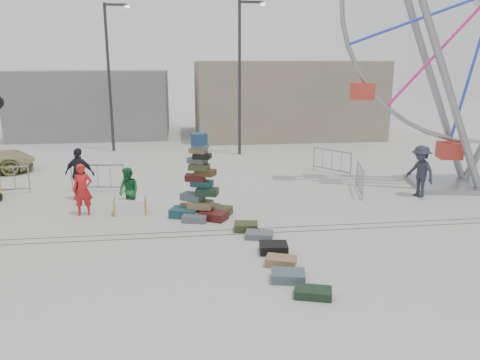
{
  "coord_description": "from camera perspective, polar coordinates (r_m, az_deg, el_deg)",
  "views": [
    {
      "loc": [
        -0.28,
        -12.08,
        4.78
      ],
      "look_at": [
        1.61,
        2.22,
        1.22
      ],
      "focal_mm": 35.0,
      "sensor_mm": 36.0,
      "label": 1
    }
  ],
  "objects": [
    {
      "name": "building_right",
      "position": [
        32.97,
        5.34,
        9.84
      ],
      "size": [
        12.0,
        8.0,
        5.0
      ],
      "primitive_type": "cube",
      "color": "gray",
      "rests_on": "ground"
    },
    {
      "name": "steamer_trunk",
      "position": [
        15.83,
        -13.23,
        -3.17
      ],
      "size": [
        1.06,
        0.66,
        0.48
      ],
      "primitive_type": "cube",
      "rotation": [
        0.0,
        0.0,
        0.06
      ],
      "color": "silver",
      "rests_on": "ground"
    },
    {
      "name": "ground",
      "position": [
        12.99,
        -5.81,
        -7.78
      ],
      "size": [
        90.0,
        90.0,
        0.0
      ],
      "primitive_type": "plane",
      "color": "#9E9E99",
      "rests_on": "ground"
    },
    {
      "name": "row_case_2",
      "position": [
        12.37,
        4.12,
        -8.27
      ],
      "size": [
        0.79,
        0.66,
        0.25
      ],
      "primitive_type": "cube",
      "rotation": [
        0.0,
        0.0,
        -0.11
      ],
      "color": "black",
      "rests_on": "ground"
    },
    {
      "name": "lamp_post_right",
      "position": [
        25.31,
        0.16,
        13.2
      ],
      "size": [
        1.41,
        0.25,
        8.0
      ],
      "color": "#2D2D30",
      "rests_on": "ground"
    },
    {
      "name": "barricade_dummy_c",
      "position": [
        18.81,
        -16.96,
        0.27
      ],
      "size": [
        2.0,
        0.36,
        1.1
      ],
      "primitive_type": null,
      "rotation": [
        0.0,
        0.0,
        -0.13
      ],
      "color": "gray",
      "rests_on": "ground"
    },
    {
      "name": "row_case_0",
      "position": [
        13.92,
        0.73,
        -5.7
      ],
      "size": [
        0.76,
        0.62,
        0.23
      ],
      "primitive_type": "cube",
      "rotation": [
        0.0,
        0.0,
        -0.15
      ],
      "color": "#393F1F",
      "rests_on": "ground"
    },
    {
      "name": "pedestrian_red",
      "position": [
        15.96,
        -18.62,
        -1.13
      ],
      "size": [
        0.65,
        0.46,
        1.69
      ],
      "primitive_type": "imported",
      "rotation": [
        0.0,
        0.0,
        0.09
      ],
      "color": "red",
      "rests_on": "ground"
    },
    {
      "name": "track_line_far",
      "position": [
        13.93,
        -5.94,
        -6.26
      ],
      "size": [
        40.0,
        0.04,
        0.01
      ],
      "primitive_type": "cube",
      "color": "#47443F",
      "rests_on": "ground"
    },
    {
      "name": "barricade_dummy_b",
      "position": [
        19.75,
        -27.19,
        -0.06
      ],
      "size": [
        1.99,
        0.38,
        1.1
      ],
      "primitive_type": null,
      "rotation": [
        0.0,
        0.0,
        0.14
      ],
      "color": "gray",
      "rests_on": "ground"
    },
    {
      "name": "row_case_4",
      "position": [
        10.9,
        5.87,
        -11.56
      ],
      "size": [
        0.87,
        0.7,
        0.22
      ],
      "primitive_type": "cube",
      "rotation": [
        0.0,
        0.0,
        -0.21
      ],
      "color": "#4A5E6A",
      "rests_on": "ground"
    },
    {
      "name": "row_case_5",
      "position": [
        10.28,
        8.88,
        -13.41
      ],
      "size": [
        0.89,
        0.67,
        0.19
      ],
      "primitive_type": "cube",
      "rotation": [
        0.0,
        0.0,
        -0.3
      ],
      "color": "#1A2F20",
      "rests_on": "ground"
    },
    {
      "name": "building_left",
      "position": [
        34.65,
        -17.2,
        8.99
      ],
      "size": [
        10.0,
        8.0,
        4.4
      ],
      "primitive_type": "cube",
      "color": "gray",
      "rests_on": "ground"
    },
    {
      "name": "suitcase_tower",
      "position": [
        15.06,
        -4.84,
        -1.66
      ],
      "size": [
        2.13,
        1.76,
        2.72
      ],
      "rotation": [
        0.0,
        0.0,
        -0.41
      ],
      "color": "#1A484F",
      "rests_on": "ground"
    },
    {
      "name": "row_case_3",
      "position": [
        11.64,
        5.01,
        -9.84
      ],
      "size": [
        0.86,
        0.71,
        0.22
      ],
      "primitive_type": "cube",
      "rotation": [
        0.0,
        0.0,
        -0.37
      ],
      "color": "#92724A",
      "rests_on": "ground"
    },
    {
      "name": "lamp_post_left",
      "position": [
        27.32,
        -15.53,
        12.76
      ],
      "size": [
        1.41,
        0.25,
        8.0
      ],
      "color": "#2D2D30",
      "rests_on": "ground"
    },
    {
      "name": "row_case_1",
      "position": [
        13.35,
        2.35,
        -6.7
      ],
      "size": [
        0.88,
        0.7,
        0.18
      ],
      "primitive_type": "cube",
      "rotation": [
        0.0,
        0.0,
        -0.28
      ],
      "color": "slate",
      "rests_on": "ground"
    },
    {
      "name": "pedestrian_black",
      "position": [
        17.82,
        -18.95,
        0.7
      ],
      "size": [
        1.2,
        0.76,
        1.9
      ],
      "primitive_type": "imported",
      "rotation": [
        0.0,
        0.0,
        2.86
      ],
      "color": "black",
      "rests_on": "ground"
    },
    {
      "name": "pedestrian_green",
      "position": [
        15.65,
        -13.4,
        -1.34
      ],
      "size": [
        0.95,
        0.94,
        1.55
      ],
      "primitive_type": "imported",
      "rotation": [
        0.0,
        0.0,
        -0.73
      ],
      "color": "#18602F",
      "rests_on": "ground"
    },
    {
      "name": "pedestrian_grey",
      "position": [
        18.48,
        21.12,
        1.0
      ],
      "size": [
        1.04,
        1.39,
        1.92
      ],
      "primitive_type": "imported",
      "rotation": [
        0.0,
        0.0,
        -1.28
      ],
      "color": "#252632",
      "rests_on": "ground"
    },
    {
      "name": "barricade_wheel_front",
      "position": [
        18.34,
        14.38,
        0.1
      ],
      "size": [
        0.63,
        1.95,
        1.1
      ],
      "primitive_type": null,
      "rotation": [
        0.0,
        0.0,
        1.3
      ],
      "color": "gray",
      "rests_on": "ground"
    },
    {
      "name": "track_line_near",
      "position": [
        13.55,
        -5.89,
        -6.84
      ],
      "size": [
        40.0,
        0.04,
        0.01
      ],
      "primitive_type": "cube",
      "color": "#47443F",
      "rests_on": "ground"
    },
    {
      "name": "barricade_wheel_back",
      "position": [
        21.46,
        11.12,
        2.24
      ],
      "size": [
        1.27,
        1.67,
        1.1
      ],
      "primitive_type": null,
      "rotation": [
        0.0,
        0.0,
        -0.93
      ],
      "color": "gray",
      "rests_on": "ground"
    }
  ]
}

